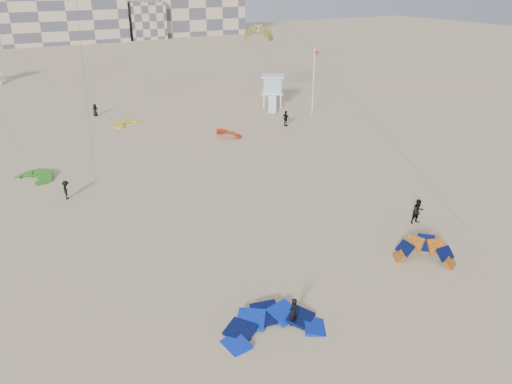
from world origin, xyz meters
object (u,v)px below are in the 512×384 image
kite_ground_blue (273,330)px  kite_ground_orange (424,260)px  lifeguard_tower_near (273,91)px  kitesurfer_main (293,312)px

kite_ground_blue → kite_ground_orange: size_ratio=1.40×
kite_ground_orange → lifeguard_tower_near: (12.19, 39.88, 2.11)m
kitesurfer_main → kite_ground_blue: bearing=-29.5°
kite_ground_blue → kite_ground_orange: 12.02m
kite_ground_orange → lifeguard_tower_near: size_ratio=0.57×
kite_ground_orange → kite_ground_blue: bearing=-128.7°
kite_ground_blue → kitesurfer_main: 1.39m
kite_ground_blue → lifeguard_tower_near: (24.14, 41.13, 2.11)m
kite_ground_blue → lifeguard_tower_near: bearing=70.2°
kite_ground_blue → kite_ground_orange: bearing=16.6°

